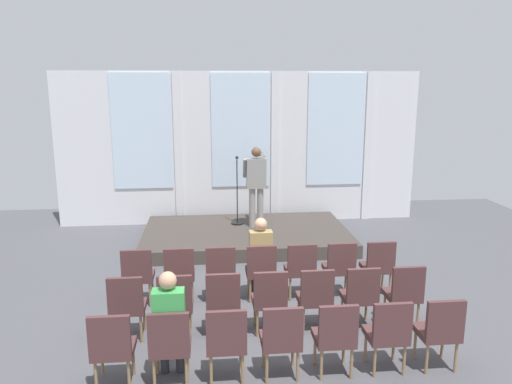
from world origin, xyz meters
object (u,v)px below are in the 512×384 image
at_px(speaker, 256,181).
at_px(mic_stand, 237,209).
at_px(chair_r0_c0, 138,273).
at_px(audience_r2_c1, 170,321).
at_px(chair_r1_c2, 223,299).
at_px(chair_r0_c2, 221,270).
at_px(chair_r0_c5, 340,265).
at_px(chair_r2_c4, 335,334).
at_px(chair_r1_c1, 175,301).
at_px(chair_r1_c4, 315,295).
at_px(chair_r0_c4, 301,267).
at_px(chair_r1_c3, 270,297).
at_px(chair_r0_c6, 378,264).
at_px(chair_r0_c1, 180,271).
at_px(chair_r2_c6, 440,328).
at_px(chair_r2_c2, 226,339).
at_px(chair_r2_c0, 112,345).
at_px(audience_r0_c3, 260,254).
at_px(chair_r1_c6, 404,291).
at_px(chair_r1_c5, 360,293).
at_px(chair_r2_c3, 281,336).
at_px(chair_r2_c1, 170,342).
at_px(chair_r2_c5, 388,331).
at_px(chair_r0_c3, 261,268).
at_px(chair_r1_c0, 127,303).

distance_m(speaker, mic_stand, 0.84).
distance_m(chair_r0_c0, audience_r2_c1, 2.20).
bearing_deg(chair_r1_c2, chair_r0_c2, 90.00).
relative_size(mic_stand, chair_r0_c5, 1.65).
bearing_deg(chair_r2_c4, chair_r1_c1, 150.51).
distance_m(chair_r1_c2, chair_r1_c4, 1.28).
relative_size(chair_r0_c4, chair_r1_c3, 1.00).
bearing_deg(chair_r0_c6, chair_r0_c5, 180.00).
bearing_deg(chair_r1_c4, chair_r0_c0, 157.02).
height_order(chair_r0_c2, chair_r0_c4, same).
relative_size(speaker, chair_r1_c3, 1.88).
xyz_separation_m(chair_r0_c1, chair_r2_c6, (3.19, -2.17, 0.00)).
bearing_deg(chair_r2_c6, speaker, 107.17).
bearing_deg(chair_r0_c6, chair_r1_c1, -161.26).
xyz_separation_m(chair_r0_c4, chair_r2_c2, (-1.28, -2.17, 0.00)).
bearing_deg(chair_r0_c2, chair_r2_c0, -120.52).
distance_m(speaker, chair_r2_c6, 5.71).
relative_size(audience_r0_c3, chair_r1_c6, 1.43).
bearing_deg(chair_r2_c6, chair_r1_c5, 120.52).
height_order(chair_r1_c5, chair_r2_c4, same).
xyz_separation_m(audience_r0_c3, chair_r2_c3, (0.00, -2.25, -0.21)).
bearing_deg(mic_stand, audience_r2_c1, -101.41).
relative_size(chair_r1_c6, audience_r2_c1, 0.69).
xyz_separation_m(audience_r0_c3, chair_r1_c1, (-1.28, -1.16, -0.21)).
xyz_separation_m(chair_r0_c4, chair_r2_c6, (1.28, -2.17, 0.00)).
relative_size(mic_stand, chair_r1_c5, 1.65).
relative_size(chair_r0_c4, chair_r1_c1, 1.00).
bearing_deg(audience_r2_c1, chair_r2_c3, -3.55).
xyz_separation_m(chair_r0_c0, chair_r2_c2, (1.28, -2.17, 0.00)).
xyz_separation_m(chair_r1_c6, chair_r2_c1, (-3.19, -1.08, 0.00)).
relative_size(chair_r0_c0, chair_r2_c5, 1.00).
xyz_separation_m(chair_r0_c4, chair_r1_c1, (-1.92, -1.08, 0.00)).
height_order(chair_r1_c2, chair_r1_c3, same).
height_order(chair_r0_c6, chair_r1_c6, same).
height_order(speaker, chair_r2_c5, speaker).
distance_m(chair_r0_c3, chair_r1_c5, 1.68).
distance_m(chair_r0_c0, chair_r2_c4, 3.35).
bearing_deg(audience_r2_c1, chair_r2_c1, -90.00).
relative_size(speaker, chair_r0_c4, 1.88).
bearing_deg(chair_r1_c5, chair_r0_c5, 90.00).
height_order(chair_r1_c2, chair_r2_c2, same).
xyz_separation_m(chair_r0_c1, chair_r1_c2, (0.64, -1.08, 0.00)).
height_order(chair_r1_c1, chair_r1_c3, same).
distance_m(chair_r0_c5, audience_r2_c1, 3.31).
bearing_deg(chair_r1_c4, audience_r2_c1, -152.34).
xyz_separation_m(chair_r1_c0, chair_r2_c0, (0.00, -1.08, 0.00)).
height_order(chair_r2_c0, audience_r2_c1, audience_r2_c1).
relative_size(mic_stand, chair_r0_c1, 1.65).
height_order(chair_r0_c4, chair_r1_c2, same).
xyz_separation_m(chair_r1_c1, chair_r2_c6, (3.19, -1.08, 0.00)).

